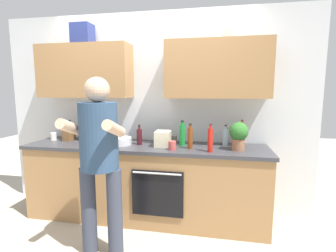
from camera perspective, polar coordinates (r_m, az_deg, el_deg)
name	(u,v)px	position (r m, az deg, el deg)	size (l,w,h in m)	color
ground_plane	(146,217)	(3.30, -5.09, -19.81)	(12.00, 12.00, 0.00)	#B2A893
back_wall_unit	(150,94)	(3.18, -4.13, 7.28)	(4.00, 0.38, 2.50)	silver
counter	(145,182)	(3.11, -5.19, -12.45)	(2.84, 0.67, 0.90)	#A37547
person_standing	(99,154)	(2.36, -15.30, -6.05)	(0.49, 0.45, 1.66)	#383D4C
bottle_vinegar	(190,138)	(2.78, 5.04, -2.62)	(0.06, 0.06, 0.28)	brown
bottle_wine	(139,136)	(3.00, -6.49, -2.34)	(0.06, 0.06, 0.24)	#471419
bottle_hotsauce	(210,140)	(2.66, 9.53, -3.11)	(0.05, 0.05, 0.30)	red
bottle_juice	(242,135)	(3.02, 16.32, -1.98)	(0.05, 0.05, 0.31)	orange
bottle_water	(225,137)	(3.05, 12.85, -2.35)	(0.06, 0.06, 0.24)	silver
bottle_syrup	(82,130)	(3.39, -18.82, -0.77)	(0.08, 0.08, 0.35)	#8C4C14
bottle_soda	(182,134)	(2.94, 3.24, -1.90)	(0.06, 0.06, 0.29)	#198C33
cup_stoneware	(174,139)	(3.10, 1.31, -3.02)	(0.08, 0.08, 0.09)	slate
cup_ceramic	(172,145)	(2.73, 0.96, -4.43)	(0.09, 0.09, 0.10)	#BF4C47
cup_coffee	(53,136)	(3.58, -24.48, -2.17)	(0.08, 0.08, 0.10)	white
mixing_bowl	(120,141)	(3.05, -10.74, -3.36)	(0.27, 0.27, 0.09)	silver
knife_block	(69,132)	(3.48, -21.58, -1.36)	(0.10, 0.14, 0.26)	brown
potted_herb	(239,134)	(2.80, 15.69, -1.81)	(0.20, 0.20, 0.30)	#9E6647
grocery_bag_rice	(163,139)	(2.91, -1.16, -2.86)	(0.17, 0.21, 0.17)	beige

